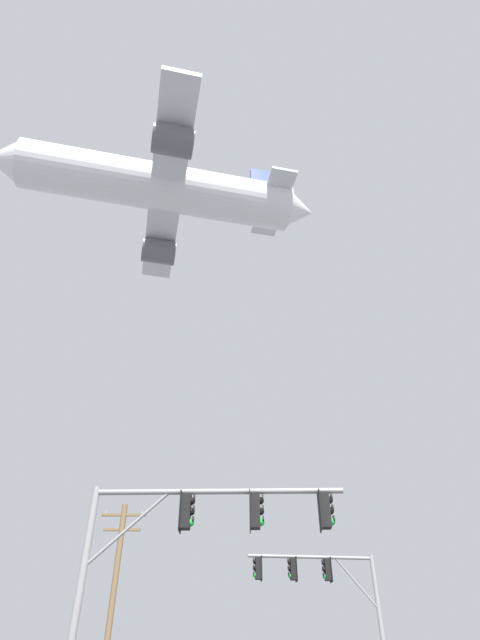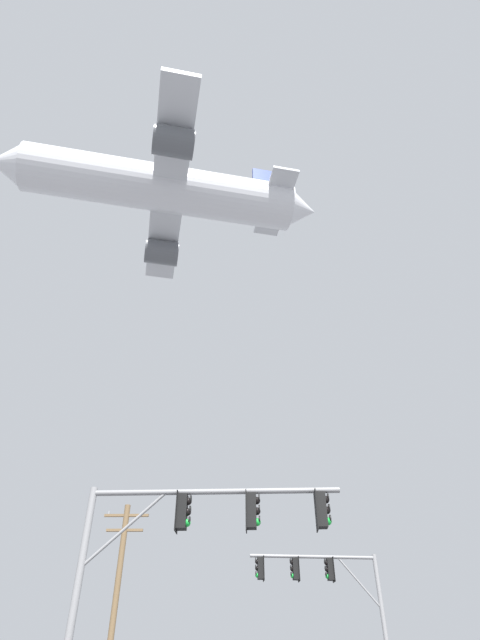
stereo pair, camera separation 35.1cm
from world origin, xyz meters
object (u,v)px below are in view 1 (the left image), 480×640
object	(u,v)px
signal_pole_near	(194,534)
utility_pole	(113,596)
airplane	(159,188)
signal_pole_far	(326,588)

from	to	relation	value
signal_pole_near	utility_pole	size ratio (longest dim) A/B	0.79
signal_pole_near	airplane	world-z (taller)	airplane
airplane	signal_pole_far	bearing A→B (deg)	-10.96
signal_pole_near	signal_pole_far	bearing A→B (deg)	65.68
signal_pole_far	utility_pole	xyz separation A→B (m)	(-9.67, 0.52, -0.25)
utility_pole	airplane	distance (m)	30.52
signal_pole_near	airplane	distance (m)	33.92
signal_pole_far	airplane	distance (m)	32.11
signal_pole_near	signal_pole_far	world-z (taller)	signal_pole_far
signal_pole_near	signal_pole_far	distance (m)	12.59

